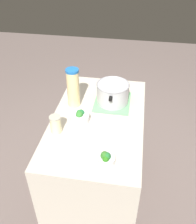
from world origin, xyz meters
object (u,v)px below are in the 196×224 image
at_px(lemonade_pitcher, 73,88).
at_px(mason_jar, 56,124).
at_px(broccoli_bowl_center, 80,117).
at_px(cooking_pot, 113,93).
at_px(broccoli_bowl_front, 106,158).

xyz_separation_m(lemonade_pitcher, mason_jar, (0.33, -0.05, -0.09)).
xyz_separation_m(mason_jar, broccoli_bowl_center, (-0.14, 0.13, -0.03)).
relative_size(cooking_pot, lemonade_pitcher, 1.04).
height_order(broccoli_bowl_front, broccoli_bowl_center, broccoli_bowl_center).
relative_size(cooking_pot, broccoli_bowl_center, 2.33).
bearing_deg(broccoli_bowl_front, broccoli_bowl_center, -146.28).
distance_m(lemonade_pitcher, broccoli_bowl_front, 0.66).
bearing_deg(broccoli_bowl_center, lemonade_pitcher, -154.87).
bearing_deg(broccoli_bowl_center, broccoli_bowl_front, 33.72).
xyz_separation_m(broccoli_bowl_front, broccoli_bowl_center, (-0.37, -0.24, 0.00)).
xyz_separation_m(mason_jar, broccoli_bowl_front, (0.22, 0.38, -0.03)).
bearing_deg(cooking_pot, broccoli_bowl_front, 3.42).
height_order(mason_jar, broccoli_bowl_front, mason_jar).
height_order(lemonade_pitcher, broccoli_bowl_center, lemonade_pitcher).
bearing_deg(mason_jar, broccoli_bowl_center, 137.14).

